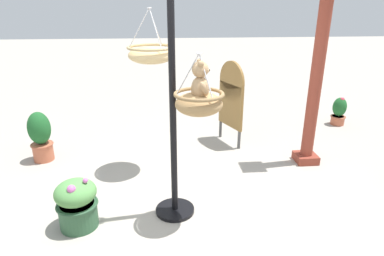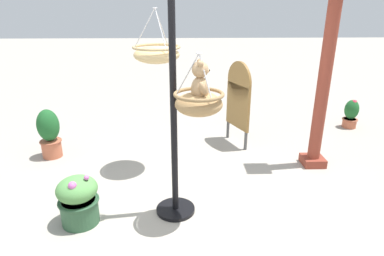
{
  "view_description": "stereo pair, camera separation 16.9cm",
  "coord_description": "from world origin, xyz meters",
  "views": [
    {
      "loc": [
        3.09,
        -0.22,
        2.24
      ],
      "look_at": [
        0.02,
        0.04,
        1.07
      ],
      "focal_mm": 30.87,
      "sensor_mm": 36.0,
      "label": 1
    },
    {
      "loc": [
        3.1,
        -0.05,
        2.24
      ],
      "look_at": [
        0.02,
        0.04,
        1.07
      ],
      "focal_mm": 30.87,
      "sensor_mm": 36.0,
      "label": 2
    }
  ],
  "objects": [
    {
      "name": "display_pole_central",
      "position": [
        -0.11,
        -0.14,
        0.81
      ],
      "size": [
        0.44,
        0.44,
        2.56
      ],
      "color": "black",
      "rests_on": "ground"
    },
    {
      "name": "ground_plane",
      "position": [
        0.0,
        0.0,
        0.0
      ],
      "size": [
        40.0,
        40.0,
        0.0
      ],
      "primitive_type": "plane",
      "color": "#A8A093"
    },
    {
      "name": "teddy_bear",
      "position": [
        0.04,
        0.13,
        1.52
      ],
      "size": [
        0.28,
        0.25,
        0.4
      ],
      "color": "tan"
    },
    {
      "name": "greenhouse_pillar_left",
      "position": [
        -1.22,
        1.86,
        1.27
      ],
      "size": [
        0.33,
        0.33,
        2.64
      ],
      "color": "brown",
      "rests_on": "ground"
    },
    {
      "name": "hanging_basket_with_teddy",
      "position": [
        0.04,
        0.11,
        1.34
      ],
      "size": [
        0.49,
        0.49,
        0.6
      ],
      "color": "#A37F51"
    },
    {
      "name": "potted_plant_flowering_red",
      "position": [
        -2.74,
        3.15,
        0.27
      ],
      "size": [
        0.29,
        0.29,
        0.55
      ],
      "color": "#BC6042",
      "rests_on": "ground"
    },
    {
      "name": "hanging_basket_left_high",
      "position": [
        -1.21,
        -0.37,
        1.63
      ],
      "size": [
        0.62,
        0.62,
        0.68
      ],
      "color": "tan"
    },
    {
      "name": "potted_plant_bushy_green",
      "position": [
        0.06,
        -1.17,
        0.28
      ],
      "size": [
        0.43,
        0.43,
        0.58
      ],
      "color": "#2D5638",
      "rests_on": "ground"
    },
    {
      "name": "display_sign_board",
      "position": [
        -2.04,
        0.86,
        0.82
      ],
      "size": [
        0.61,
        0.29,
        1.39
      ],
      "color": "olive",
      "rests_on": "ground"
    },
    {
      "name": "potted_plant_fern_front",
      "position": [
        -1.61,
        -2.08,
        0.39
      ],
      "size": [
        0.33,
        0.33,
        0.76
      ],
      "color": "#BC6042",
      "rests_on": "ground"
    }
  ]
}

